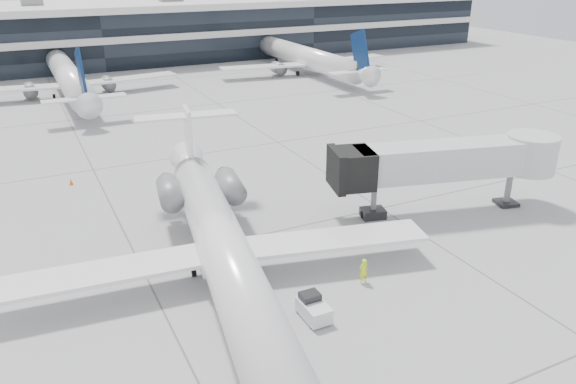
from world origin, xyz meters
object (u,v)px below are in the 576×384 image
ramp_worker (363,271)px  jet_bridge (456,160)px  regional_jet (222,244)px  baggage_tug (313,308)px

ramp_worker → jet_bridge: bearing=-154.1°
regional_jet → jet_bridge: regional_jet is taller
jet_bridge → baggage_tug: bearing=-140.7°
ramp_worker → baggage_tug: 5.05m
baggage_tug → regional_jet: bearing=118.4°
regional_jet → baggage_tug: regional_jet is taller
regional_jet → baggage_tug: 7.14m
baggage_tug → jet_bridge: bearing=24.9°
baggage_tug → ramp_worker: bearing=22.0°
regional_jet → ramp_worker: bearing=-17.8°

